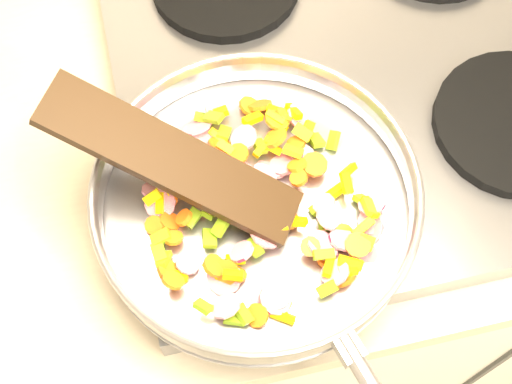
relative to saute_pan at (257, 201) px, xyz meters
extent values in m
cube|color=#939399|center=(0.17, 0.19, -0.06)|extent=(0.60, 0.60, 0.04)
cylinder|color=black|center=(0.03, 0.05, -0.04)|extent=(0.19, 0.19, 0.02)
cylinder|color=#9E9EA5|center=(0.00, 0.00, -0.03)|extent=(0.33, 0.33, 0.01)
torus|color=#9E9EA5|center=(0.00, 0.00, 0.00)|extent=(0.37, 0.37, 0.04)
torus|color=#9E9EA5|center=(0.00, 0.00, 0.02)|extent=(0.34, 0.34, 0.01)
cube|color=#9E9EA5|center=(0.05, -0.17, 0.01)|extent=(0.03, 0.03, 0.02)
cylinder|color=#FF6314|center=(0.09, -0.07, 0.00)|extent=(0.04, 0.04, 0.01)
cylinder|color=#BF1239|center=(0.04, 0.04, -0.01)|extent=(0.04, 0.04, 0.02)
cylinder|color=#FF6314|center=(-0.09, 0.03, -0.01)|extent=(0.03, 0.03, 0.01)
cylinder|color=#BF1239|center=(-0.04, 0.11, -0.01)|extent=(0.05, 0.04, 0.03)
cube|color=#729D16|center=(0.08, 0.06, -0.02)|extent=(0.02, 0.02, 0.02)
cylinder|color=#FF6314|center=(-0.05, -0.06, -0.01)|extent=(0.04, 0.03, 0.03)
cylinder|color=#BF1239|center=(-0.08, -0.05, -0.01)|extent=(0.03, 0.03, 0.02)
cube|color=yellow|center=(-0.01, 0.07, -0.02)|extent=(0.02, 0.02, 0.01)
cube|color=#729D16|center=(0.00, -0.04, -0.02)|extent=(0.02, 0.01, 0.02)
cube|color=yellow|center=(0.02, 0.10, 0.00)|extent=(0.03, 0.02, 0.01)
cube|color=yellow|center=(0.07, -0.09, 0.00)|extent=(0.02, 0.01, 0.01)
cylinder|color=#FF6314|center=(-0.03, 0.02, -0.02)|extent=(0.03, 0.03, 0.02)
cube|color=#729D16|center=(-0.05, 0.00, -0.01)|extent=(0.02, 0.02, 0.02)
cylinder|color=#BF1239|center=(-0.10, 0.03, -0.01)|extent=(0.04, 0.04, 0.02)
cube|color=#729D16|center=(-0.02, 0.11, 0.00)|extent=(0.02, 0.02, 0.02)
cube|color=yellow|center=(-0.01, 0.01, 0.00)|extent=(0.01, 0.03, 0.02)
cube|color=#729D16|center=(-0.04, 0.05, -0.01)|extent=(0.02, 0.02, 0.02)
cube|color=yellow|center=(0.04, 0.09, 0.00)|extent=(0.02, 0.02, 0.01)
cube|color=yellow|center=(0.11, -0.03, 0.00)|extent=(0.02, 0.03, 0.02)
cylinder|color=#FF6314|center=(-0.09, -0.02, -0.01)|extent=(0.02, 0.02, 0.02)
cylinder|color=#BF1239|center=(0.06, -0.09, 0.00)|extent=(0.04, 0.04, 0.02)
cylinder|color=#BF1239|center=(-0.01, 0.04, -0.01)|extent=(0.03, 0.03, 0.02)
cube|color=yellow|center=(-0.02, 0.09, -0.02)|extent=(0.02, 0.02, 0.01)
cylinder|color=#BF1239|center=(0.00, -0.10, -0.01)|extent=(0.03, 0.03, 0.01)
cylinder|color=#BF1239|center=(0.11, -0.03, 0.00)|extent=(0.04, 0.04, 0.02)
cube|color=yellow|center=(0.10, 0.01, 0.00)|extent=(0.02, 0.02, 0.02)
cylinder|color=#BF1239|center=(0.05, -0.06, 0.00)|extent=(0.04, 0.05, 0.03)
cylinder|color=#BF1239|center=(-0.01, 0.01, 0.00)|extent=(0.04, 0.04, 0.01)
cube|color=yellow|center=(0.05, 0.10, -0.01)|extent=(0.03, 0.02, 0.01)
cube|color=yellow|center=(-0.02, 0.07, 0.00)|extent=(0.02, 0.02, 0.01)
cylinder|color=#FF6314|center=(0.05, 0.09, 0.00)|extent=(0.02, 0.02, 0.02)
cylinder|color=#FF6314|center=(-0.08, 0.00, 0.00)|extent=(0.02, 0.03, 0.02)
cylinder|color=#BF1239|center=(0.07, -0.02, -0.01)|extent=(0.03, 0.03, 0.02)
cylinder|color=#FF6314|center=(0.04, -0.06, 0.00)|extent=(0.02, 0.02, 0.01)
cube|color=yellow|center=(0.05, -0.08, 0.00)|extent=(0.02, 0.02, 0.01)
cube|color=#729D16|center=(-0.10, -0.01, -0.01)|extent=(0.02, 0.02, 0.01)
cube|color=yellow|center=(-0.06, -0.06, -0.02)|extent=(0.02, 0.02, 0.01)
cylinder|color=#FF6314|center=(-0.04, -0.07, -0.01)|extent=(0.02, 0.02, 0.02)
cube|color=#729D16|center=(-0.07, 0.00, -0.01)|extent=(0.02, 0.02, 0.01)
cube|color=yellow|center=(-0.10, 0.03, -0.01)|extent=(0.01, 0.02, 0.01)
cylinder|color=#FF6314|center=(-0.02, 0.08, -0.01)|extent=(0.04, 0.03, 0.03)
cube|color=#729D16|center=(-0.02, 0.10, -0.02)|extent=(0.02, 0.03, 0.02)
cube|color=#729D16|center=(0.03, 0.01, 0.00)|extent=(0.02, 0.02, 0.02)
cylinder|color=#FF6314|center=(0.04, 0.09, 0.00)|extent=(0.04, 0.04, 0.02)
cube|color=#729D16|center=(-0.02, 0.07, -0.02)|extent=(0.02, 0.02, 0.02)
cylinder|color=#BF1239|center=(-0.08, 0.05, -0.01)|extent=(0.03, 0.03, 0.02)
cube|color=yellow|center=(-0.04, 0.01, 0.00)|extent=(0.03, 0.02, 0.02)
cube|color=#729D16|center=(-0.08, 0.09, -0.01)|extent=(0.02, 0.02, 0.02)
cylinder|color=#BF1239|center=(0.11, -0.05, -0.02)|extent=(0.03, 0.05, 0.04)
cube|color=#729D16|center=(-0.04, -0.11, -0.01)|extent=(0.02, 0.02, 0.01)
cylinder|color=#FF6314|center=(0.03, 0.12, -0.02)|extent=(0.04, 0.03, 0.03)
cube|color=#729D16|center=(0.02, 0.07, -0.01)|extent=(0.02, 0.02, 0.01)
cube|color=#729D16|center=(-0.01, 0.07, -0.01)|extent=(0.02, 0.02, 0.01)
cylinder|color=#FF6314|center=(0.07, 0.03, 0.00)|extent=(0.04, 0.04, 0.01)
cylinder|color=#BF1239|center=(0.06, 0.05, -0.01)|extent=(0.04, 0.04, 0.01)
cube|color=yellow|center=(0.10, -0.05, -0.01)|extent=(0.03, 0.02, 0.01)
cube|color=#729D16|center=(-0.08, -0.10, 0.00)|extent=(0.02, 0.02, 0.01)
cylinder|color=#BF1239|center=(0.00, 0.07, 0.00)|extent=(0.04, 0.04, 0.02)
cylinder|color=#FF6314|center=(0.01, 0.02, -0.01)|extent=(0.03, 0.03, 0.01)
cube|color=yellow|center=(-0.03, -0.05, -0.01)|extent=(0.02, 0.01, 0.01)
cylinder|color=#FF6314|center=(-0.05, 0.01, 0.00)|extent=(0.04, 0.03, 0.03)
cylinder|color=#BF1239|center=(0.11, -0.04, -0.01)|extent=(0.04, 0.04, 0.01)
cylinder|color=#FF6314|center=(0.05, 0.03, 0.00)|extent=(0.03, 0.03, 0.02)
cube|color=#729D16|center=(-0.06, -0.03, -0.01)|extent=(0.02, 0.02, 0.01)
cylinder|color=#BF1239|center=(0.07, -0.03, 0.00)|extent=(0.03, 0.04, 0.02)
cube|color=#729D16|center=(-0.11, -0.03, -0.01)|extent=(0.02, 0.02, 0.01)
cylinder|color=#BF1239|center=(0.00, -0.04, -0.01)|extent=(0.04, 0.04, 0.02)
cube|color=yellow|center=(0.08, 0.00, -0.01)|extent=(0.02, 0.02, 0.01)
cylinder|color=#FF6314|center=(0.04, 0.07, 0.00)|extent=(0.03, 0.03, 0.03)
cylinder|color=#BF1239|center=(0.03, 0.04, -0.02)|extent=(0.05, 0.05, 0.02)
cylinder|color=#BF1239|center=(-0.10, 0.04, -0.02)|extent=(0.04, 0.04, 0.03)
cube|color=#729D16|center=(-0.10, 0.06, -0.02)|extent=(0.02, 0.02, 0.01)
cylinder|color=#FF6314|center=(-0.10, -0.07, 0.00)|extent=(0.03, 0.03, 0.02)
cube|color=#729D16|center=(0.06, 0.05, -0.01)|extent=(0.02, 0.02, 0.01)
cube|color=#729D16|center=(0.11, -0.03, 0.00)|extent=(0.01, 0.02, 0.02)
cylinder|color=#FF6314|center=(-0.03, 0.01, -0.02)|extent=(0.03, 0.03, 0.01)
cylinder|color=#BF1239|center=(0.01, 0.03, 0.00)|extent=(0.03, 0.04, 0.02)
cube|color=#729D16|center=(-0.02, 0.00, -0.01)|extent=(0.02, 0.02, 0.01)
cube|color=#729D16|center=(0.10, -0.07, -0.01)|extent=(0.02, 0.02, 0.01)
cylinder|color=#FF6314|center=(0.00, -0.10, -0.02)|extent=(0.03, 0.03, 0.01)
cylinder|color=#BF1239|center=(-0.05, -0.07, -0.01)|extent=(0.04, 0.04, 0.02)
cylinder|color=#FF6314|center=(-0.10, -0.05, -0.01)|extent=(0.03, 0.03, 0.02)
cube|color=#729D16|center=(0.10, 0.06, -0.01)|extent=(0.02, 0.02, 0.02)
cube|color=#729D16|center=(0.07, -0.03, -0.02)|extent=(0.02, 0.02, 0.02)
cylinder|color=#BF1239|center=(-0.02, 0.07, -0.01)|extent=(0.04, 0.04, 0.02)
cylinder|color=#FF6314|center=(-0.02, 0.00, -0.01)|extent=(0.04, 0.04, 0.02)
cylinder|color=#FF6314|center=(0.06, 0.06, -0.01)|extent=(0.03, 0.03, 0.01)
cube|color=yellow|center=(0.02, 0.06, 0.00)|extent=(0.03, 0.02, 0.01)
cube|color=yellow|center=(0.07, -0.09, 0.00)|extent=(0.03, 0.02, 0.02)
cylinder|color=#BF1239|center=(-0.01, 0.04, 0.00)|extent=(0.04, 0.04, 0.02)
cylinder|color=#FF6314|center=(-0.01, 0.06, 0.00)|extent=(0.03, 0.03, 0.02)
cube|color=yellow|center=(0.05, 0.08, -0.02)|extent=(0.02, 0.02, 0.01)
cube|color=#729D16|center=(0.07, 0.07, 0.00)|extent=(0.02, 0.02, 0.02)
cube|color=#729D16|center=(0.05, -0.11, 0.00)|extent=(0.02, 0.01, 0.02)
cube|color=yellow|center=(-0.07, 0.08, 0.00)|extent=(0.03, 0.02, 0.01)
cylinder|color=#BF1239|center=(-0.01, -0.10, -0.01)|extent=(0.04, 0.05, 0.02)
cube|color=yellow|center=(0.03, 0.06, -0.01)|extent=(0.02, 0.02, 0.02)
cylinder|color=#FF6314|center=(0.02, 0.12, -0.02)|extent=(0.03, 0.04, 0.02)
cylinder|color=#BF1239|center=(-0.03, -0.05, 0.00)|extent=(0.03, 0.03, 0.03)
cube|color=yellow|center=(0.01, -0.04, 0.00)|extent=(0.03, 0.01, 0.01)
cube|color=#729D16|center=(0.06, -0.02, -0.01)|extent=(0.02, 0.02, 0.02)
cylinder|color=#BF1239|center=(-0.09, 0.05, -0.02)|extent=(0.03, 0.04, 0.03)
cylinder|color=#FF6314|center=(-0.03, -0.11, -0.01)|extent=(0.03, 0.03, 0.02)
cube|color=#729D16|center=(0.05, -0.07, 0.00)|extent=(0.02, 0.01, 0.01)
cube|color=#729D16|center=(-0.03, 0.02, -0.01)|extent=(0.02, 0.02, 0.01)
cube|color=#729D16|center=(-0.04, -0.02, 0.00)|extent=(0.02, 0.02, 0.02)
cube|color=#729D16|center=(0.05, 0.05, 0.00)|extent=(0.03, 0.02, 0.01)
cube|color=#729D16|center=(0.11, -0.02, -0.01)|extent=(0.02, 0.02, 0.02)
cube|color=yellow|center=(0.03, -0.03, 0.00)|extent=(0.02, 0.02, 0.02)
cube|color=yellow|center=(0.00, -0.12, -0.02)|extent=(0.03, 0.02, 0.01)
cube|color=yellow|center=(0.04, 0.00, -0.02)|extent=(0.03, 0.02, 0.01)
cylinder|color=#FF6314|center=(0.03, -0.02, -0.01)|extent=(0.04, 0.04, 0.02)
cube|color=yellow|center=(-0.10, 0.03, 0.00)|extent=(0.02, 0.02, 0.02)
cylinder|color=#BF1239|center=(-0.05, -0.10, 0.00)|extent=(0.04, 0.04, 0.02)
cylinder|color=#FF6314|center=(-0.06, -0.06, 0.00)|extent=(0.03, 0.03, 0.02)
cube|color=yellow|center=(-0.09, -0.06, -0.01)|extent=(0.02, 0.01, 0.02)
cylinder|color=#FF6314|center=(0.06, -0.09, -0.01)|extent=(0.04, 0.03, 0.03)
cube|color=yellow|center=(-0.04, -0.07, 0.00)|extent=(0.02, 0.02, 0.01)
cylinder|color=#BF1239|center=(-0.02, 0.12, -0.01)|extent=(0.03, 0.03, 0.02)
cylinder|color=#BF1239|center=(0.08, -0.06, -0.01)|extent=(0.03, 0.03, 0.02)
cylinder|color=#BF1239|center=(0.10, -0.08, -0.02)|extent=(0.04, 0.03, 0.02)
cylinder|color=#FF6314|center=(0.06, -0.07, -0.02)|extent=(0.03, 0.03, 0.02)
cylinder|color=#BF1239|center=(-0.02, -0.10, -0.02)|extent=(0.04, 0.04, 0.02)
cylinder|color=#BF1239|center=(0.07, 0.10, -0.01)|extent=(0.03, 0.04, 0.03)
cube|color=yellow|center=(-0.02, 0.12, -0.01)|extent=(0.03, 0.01, 0.01)
cube|color=#729D16|center=(-0.06, 0.09, -0.01)|extent=(0.02, 0.02, 0.01)
cube|color=#729D16|center=(0.05, 0.08, 0.00)|extent=(0.02, 0.02, 0.02)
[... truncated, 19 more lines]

